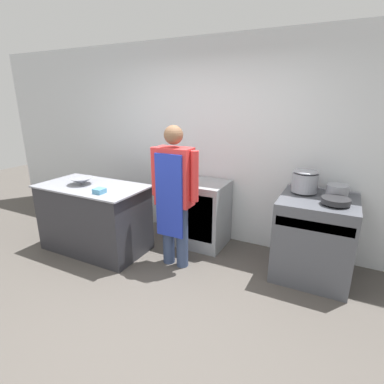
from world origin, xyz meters
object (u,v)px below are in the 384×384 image
Objects in this scene: person_cook at (174,190)px; saute_pan at (336,201)px; fridge_unit at (201,213)px; stock_pot at (305,181)px; sauce_pot at (337,190)px; plastic_tub at (99,191)px; stove at (314,238)px; mixing_bowl at (81,181)px.

person_cook reaches higher than saute_pan.
fridge_unit is 3.17× the size of stock_pot.
sauce_pot reaches higher than fridge_unit.
stove is at bearing 19.94° from plastic_tub.
saute_pan reaches higher than stove.
mixing_bowl reaches higher than plastic_tub.
plastic_tub is 0.43× the size of saute_pan.
saute_pan is (2.47, 0.70, 0.05)m from plastic_tub.
fridge_unit is 3.17× the size of saute_pan.
plastic_tub is at bearing -131.29° from fridge_unit.
saute_pan is (0.34, -0.27, -0.10)m from stock_pot.
person_cook is 1.47m from stock_pot.
stove is at bearing 18.97° from person_cook.
fridge_unit is 0.82m from person_cook.
person_cook is 14.06× the size of plastic_tub.
saute_pan is at bearing -39.07° from stock_pot.
sauce_pot is at bearing 90.00° from saute_pan.
person_cook is 6.00× the size of saute_pan.
mixing_bowl is 2.73m from stock_pot.
plastic_tub is (-0.85, -0.97, 0.47)m from fridge_unit.
plastic_tub is (-2.31, -0.84, 0.45)m from stove.
person_cook is (-0.03, -0.64, 0.50)m from fridge_unit.
mixing_bowl is 3.00m from saute_pan.
plastic_tub is 2.35m from stock_pot.
stove is 7.87× the size of plastic_tub.
stock_pot is at bearing 140.93° from saute_pan.
stove is 2.91m from mixing_bowl.
person_cook is 7.38× the size of sauce_pot.
stock_pot is (2.61, 0.79, 0.14)m from mixing_bowl.
sauce_pot is (0.16, 0.14, 0.54)m from stove.
fridge_unit is at bearing -179.71° from stock_pot.
saute_pan is at bearing -9.39° from fridge_unit.
person_cook is 0.88m from plastic_tub.
mixing_bowl is 1.10× the size of stock_pot.
stock_pot is 1.00× the size of saute_pan.
mixing_bowl is (-2.79, -0.65, 0.47)m from stove.
stove is at bearing -5.16° from fridge_unit.
fridge_unit is 3.90× the size of sauce_pot.
plastic_tub is at bearing -20.76° from mixing_bowl.
fridge_unit is 1.71m from sauce_pot.
stove is 3.35× the size of stock_pot.
sauce_pot reaches higher than saute_pan.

